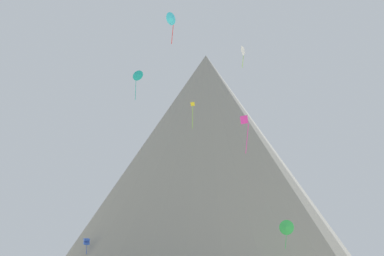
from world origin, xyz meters
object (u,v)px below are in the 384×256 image
object	(u,v)px
rock_massif	(208,170)
kite_green_low	(286,227)
kite_cyan_high	(172,19)
kite_yellow_high	(193,110)
kite_teal_high	(137,75)
kite_magenta_mid	(245,126)
kite_blue_low	(87,242)
kite_white_high	(242,51)

from	to	relation	value
rock_massif	kite_green_low	bearing A→B (deg)	-65.62
kite_cyan_high	kite_yellow_high	distance (m)	26.02
kite_yellow_high	kite_teal_high	size ratio (longest dim) A/B	0.92
kite_magenta_mid	rock_massif	bearing A→B (deg)	153.04
kite_cyan_high	kite_blue_low	world-z (taller)	kite_cyan_high
kite_white_high	kite_teal_high	world-z (taller)	kite_white_high
kite_white_high	kite_magenta_mid	bearing A→B (deg)	23.41
kite_blue_low	kite_magenta_mid	distance (m)	44.80
kite_yellow_high	kite_white_high	world-z (taller)	kite_white_high
kite_yellow_high	kite_blue_low	distance (m)	30.11
kite_yellow_high	kite_white_high	bearing A→B (deg)	33.19
kite_yellow_high	kite_blue_low	world-z (taller)	kite_yellow_high
kite_green_low	kite_magenta_mid	xyz separation A→B (m)	(-6.23, -23.97, 9.69)
kite_white_high	kite_cyan_high	bearing A→B (deg)	1.89
kite_white_high	kite_green_low	bearing A→B (deg)	80.50
kite_white_high	rock_massif	bearing A→B (deg)	-139.39
kite_green_low	kite_teal_high	distance (m)	35.55
kite_yellow_high	rock_massif	bearing A→B (deg)	132.75
kite_yellow_high	kite_blue_low	xyz separation A→B (m)	(-19.23, 3.10, -22.96)
kite_teal_high	kite_yellow_high	bearing A→B (deg)	49.94
kite_green_low	kite_magenta_mid	distance (m)	26.60
kite_cyan_high	kite_yellow_high	xyz separation A→B (m)	(0.40, 25.60, -4.64)
kite_yellow_high	kite_magenta_mid	bearing A→B (deg)	-27.81
kite_magenta_mid	kite_yellow_high	bearing A→B (deg)	161.61
rock_massif	kite_teal_high	xyz separation A→B (m)	(-10.27, -30.75, 10.76)
kite_teal_high	kite_blue_low	bearing A→B (deg)	153.79
rock_massif	kite_blue_low	bearing A→B (deg)	-133.55
kite_yellow_high	kite_green_low	world-z (taller)	kite_yellow_high
rock_massif	kite_teal_high	distance (m)	34.16
kite_white_high	kite_magenta_mid	distance (m)	35.57
kite_yellow_high	kite_blue_low	bearing A→B (deg)	-143.51
kite_green_low	kite_blue_low	xyz separation A→B (m)	(-34.35, 9.06, -1.49)
kite_green_low	kite_white_high	size ratio (longest dim) A/B	1.04
kite_cyan_high	kite_green_low	world-z (taller)	kite_cyan_high
rock_massif	kite_cyan_high	distance (m)	51.42
kite_blue_low	kite_magenta_mid	size ratio (longest dim) A/B	0.61
rock_massif	kite_white_high	size ratio (longest dim) A/B	21.74
kite_teal_high	kite_magenta_mid	distance (m)	34.02
kite_green_low	kite_white_high	world-z (taller)	kite_white_high
kite_white_high	kite_blue_low	world-z (taller)	kite_white_high
rock_massif	kite_blue_low	distance (m)	34.15
kite_cyan_high	kite_blue_low	distance (m)	44.05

